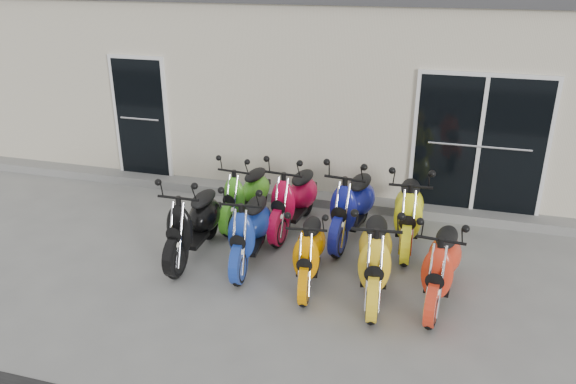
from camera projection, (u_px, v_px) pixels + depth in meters
name	position (u px, v px, depth m)	size (l,w,h in m)	color
ground	(276.00, 258.00, 7.80)	(80.00, 80.00, 0.00)	gray
building	(349.00, 74.00, 11.80)	(14.00, 6.00, 3.20)	beige
front_step	(311.00, 198.00, 9.56)	(14.00, 0.40, 0.15)	gray
door_left	(141.00, 115.00, 10.06)	(1.07, 0.08, 2.22)	black
door_right	(480.00, 142.00, 8.58)	(2.02, 0.08, 2.22)	black
scooter_front_black	(193.00, 214.00, 7.60)	(0.63, 1.74, 1.29)	black
scooter_front_blue	(250.00, 221.00, 7.44)	(0.62, 1.70, 1.26)	#18379B
scooter_front_orange_a	(309.00, 242.00, 7.00)	(0.56, 1.54, 1.14)	orange
scooter_front_orange_b	(376.00, 246.00, 6.72)	(0.65, 1.78, 1.32)	yellow
scooter_front_red	(442.00, 255.00, 6.59)	(0.61, 1.68, 1.24)	red
scooter_back_green	(246.00, 186.00, 8.64)	(0.59, 1.63, 1.21)	#4FB324
scooter_back_red	(294.00, 190.00, 8.37)	(0.64, 1.76, 1.30)	#C40A35
scooter_back_blue	(353.00, 196.00, 8.09)	(0.67, 1.84, 1.36)	navy
scooter_back_yellow	(409.00, 202.00, 7.91)	(0.66, 1.80, 1.33)	#F7F81D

